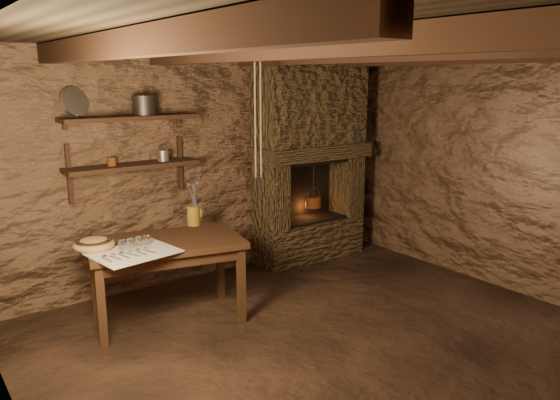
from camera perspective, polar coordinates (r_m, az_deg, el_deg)
floor at (r=4.64m, az=4.84°, el=-14.54°), size 4.50×4.50×0.00m
back_wall at (r=5.85m, az=-7.88°, el=3.57°), size 4.50×0.04×2.40m
left_wall at (r=3.26m, az=-26.28°, el=-5.05°), size 0.04×4.00×2.40m
right_wall at (r=5.93m, az=21.76°, el=2.90°), size 0.04×4.00×2.40m
ceiling at (r=4.13m, az=5.49°, el=16.56°), size 4.50×4.00×0.04m
beam_far_left at (r=3.33m, az=-15.04°, el=15.56°), size 0.14×3.95×0.16m
beam_mid_left at (r=3.81m, az=-0.39°, el=15.58°), size 0.14×3.95×0.16m
beam_mid_right at (r=4.47m, az=10.44°, el=14.96°), size 0.14×3.95×0.16m
beam_far_right at (r=5.24m, az=18.25°, el=14.20°), size 0.14×3.95×0.16m
shelf_lower at (r=5.34m, az=-15.15°, el=3.46°), size 1.25×0.30×0.04m
shelf_upper at (r=5.29m, az=-15.43°, el=8.27°), size 1.25×0.30×0.04m
hearth at (r=6.34m, az=3.13°, el=4.63°), size 1.43×0.51×2.30m
work_table at (r=4.95m, az=-11.75°, el=-7.91°), size 1.43×1.01×0.74m
linen_cloth at (r=4.54m, az=-15.00°, el=-5.33°), size 0.70×0.60×0.01m
pewter_cutlery_row at (r=4.52m, az=-14.92°, el=-5.28°), size 0.55×0.28×0.01m
drinking_glasses at (r=4.64m, az=-15.35°, el=-4.37°), size 0.20×0.06×0.08m
stoneware_jug at (r=5.22m, az=-9.04°, el=-0.66°), size 0.14×0.14×0.42m
wooden_bowl at (r=4.72m, az=-18.86°, el=-4.45°), size 0.44×0.44×0.12m
iron_stockpot at (r=5.34m, az=-14.01°, el=9.48°), size 0.28×0.28×0.16m
tin_pan at (r=5.23m, az=-20.69°, el=9.58°), size 0.30×0.21×0.27m
small_kettle at (r=5.45m, az=-12.11°, el=4.57°), size 0.18×0.15×0.16m
rusty_tin at (r=5.26m, az=-17.17°, el=3.86°), size 0.08×0.08×0.08m
red_pot at (r=6.42m, az=3.49°, el=-0.13°), size 0.23×0.23×0.54m
hanging_ropes at (r=5.00m, az=-2.32°, el=9.05°), size 0.08×0.08×1.20m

